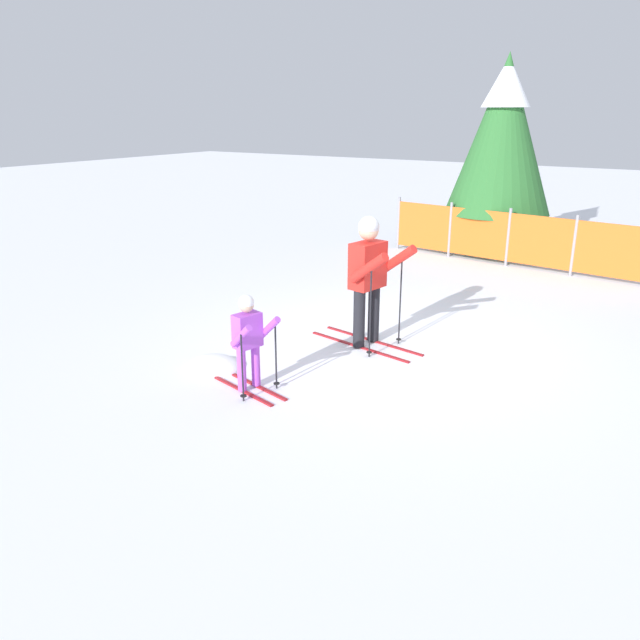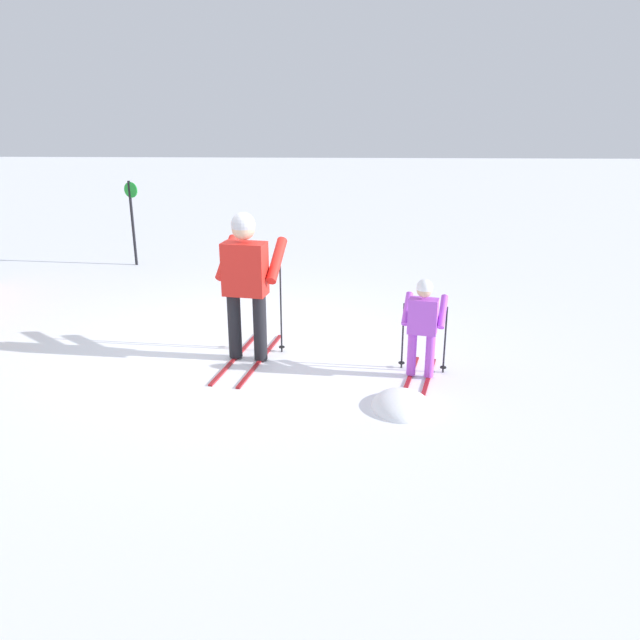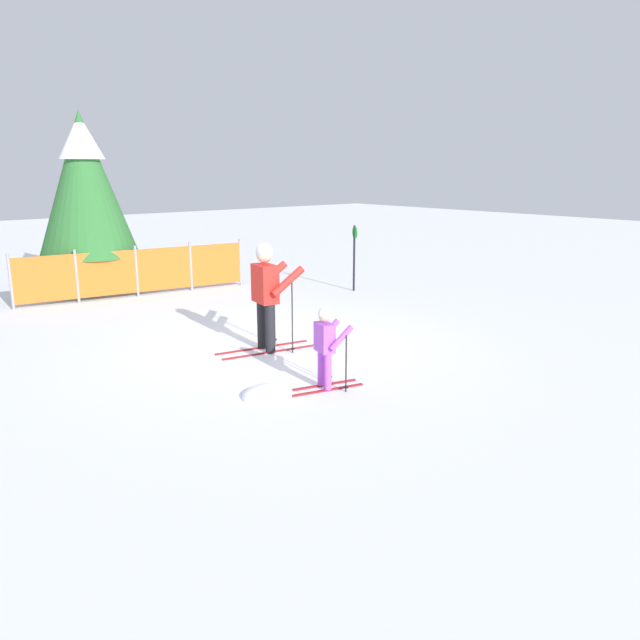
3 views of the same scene
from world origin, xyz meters
name	(u,v)px [view 2 (image 2 of 3)]	position (x,y,z in m)	size (l,w,h in m)	color
ground_plane	(241,350)	(0.00, 0.00, 0.00)	(60.00, 60.00, 0.00)	white
skier_adult	(246,273)	(-0.24, -0.14, 1.03)	(1.66, 0.81, 1.72)	maroon
skier_child	(423,321)	(-0.69, -2.09, 0.64)	(1.07, 0.55, 1.11)	maroon
trail_marker	(132,214)	(4.23, 2.64, 0.95)	(0.12, 0.27, 1.55)	black
snow_mound	(401,407)	(-1.45, -1.82, 0.00)	(0.70, 0.60, 0.28)	white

